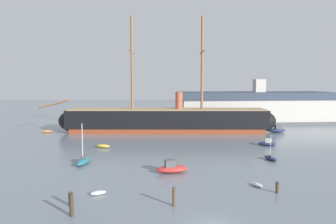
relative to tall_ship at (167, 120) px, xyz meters
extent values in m
cube|color=brown|center=(0.00, 0.00, -2.51)|extent=(49.11, 11.45, 1.27)
cube|color=black|center=(0.00, 0.00, 0.38)|extent=(51.16, 11.93, 4.53)
ellipsoid|color=black|center=(-23.23, 2.00, -0.25)|extent=(9.68, 7.60, 5.79)
ellipsoid|color=black|center=(23.23, -2.00, -0.25)|extent=(9.68, 7.60, 5.79)
cube|color=#9E7F5B|center=(0.00, 0.00, 2.78)|extent=(50.10, 11.24, 0.27)
cylinder|color=brown|center=(-8.84, 0.76, 14.42)|extent=(0.63, 0.63, 23.54)
cylinder|color=brown|center=(-8.84, 0.76, 17.24)|extent=(1.30, 12.14, 0.25)
cylinder|color=brown|center=(8.84, -0.76, 14.42)|extent=(0.63, 0.63, 23.54)
cylinder|color=brown|center=(8.84, -0.76, 17.24)|extent=(1.30, 12.14, 0.25)
cylinder|color=brown|center=(-28.91, 2.49, 4.11)|extent=(8.02, 1.14, 2.41)
cylinder|color=#9E4C33|center=(3.03, -0.26, 4.91)|extent=(1.81, 1.81, 4.53)
ellipsoid|color=silver|center=(-11.64, -45.77, -2.93)|extent=(2.03, 1.43, 0.44)
cube|color=beige|center=(-11.64, -45.77, -2.76)|extent=(0.41, 0.70, 0.07)
ellipsoid|color=silver|center=(7.89, -44.34, -2.94)|extent=(1.34, 1.93, 0.42)
cube|color=#4C4C51|center=(7.89, -44.34, -2.78)|extent=(0.67, 0.38, 0.06)
ellipsoid|color=#B22D28|center=(-2.18, -37.47, -2.61)|extent=(4.82, 2.41, 1.08)
cube|color=#4C4C51|center=(-2.50, -37.50, -1.74)|extent=(1.54, 1.40, 1.08)
ellipsoid|color=#236670|center=(-15.82, -31.28, -2.67)|extent=(2.40, 5.21, 0.95)
cube|color=#4C4C51|center=(-15.78, -31.03, -2.13)|extent=(1.04, 1.39, 0.50)
cylinder|color=silver|center=(-15.87, -31.53, 0.50)|extent=(0.13, 0.13, 5.77)
ellipsoid|color=#1E284C|center=(14.88, -31.32, -2.83)|extent=(1.62, 3.45, 0.63)
cube|color=#4C4C51|center=(14.92, -31.48, -2.48)|extent=(0.70, 0.92, 0.33)
cylinder|color=silver|center=(14.85, -31.15, -0.73)|extent=(0.08, 0.08, 3.82)
ellipsoid|color=gold|center=(-14.12, -18.66, -2.81)|extent=(3.15, 2.31, 0.68)
cube|color=#B2ADA3|center=(-14.12, -18.66, -2.55)|extent=(0.67, 1.08, 0.10)
ellipsoid|color=#1E284C|center=(18.89, -19.53, -2.73)|extent=(3.84, 3.00, 0.83)
cube|color=beige|center=(19.11, -19.65, -2.07)|extent=(1.42, 1.37, 0.83)
ellipsoid|color=orange|center=(-30.56, 1.77, -2.86)|extent=(2.63, 1.77, 0.57)
cube|color=beige|center=(-30.56, 1.77, -2.64)|extent=(0.49, 0.92, 0.09)
ellipsoid|color=#1E284C|center=(27.87, -2.89, -2.61)|extent=(4.68, 2.09, 1.08)
cube|color=#4C4C51|center=(28.19, -2.90, -1.75)|extent=(1.45, 1.30, 1.08)
ellipsoid|color=gray|center=(0.75, 10.20, -2.72)|extent=(4.55, 3.37, 0.85)
cube|color=#4C4C51|center=(0.56, 10.09, -2.24)|extent=(1.33, 1.19, 0.45)
cylinder|color=silver|center=(0.95, 10.31, 0.10)|extent=(0.11, 0.11, 5.14)
cylinder|color=#382B1E|center=(-13.43, -51.75, -2.01)|extent=(0.41, 0.41, 2.28)
cylinder|color=#4C3D2D|center=(-14.11, -49.02, -2.40)|extent=(0.44, 0.44, 1.49)
cylinder|color=#423323|center=(9.41, -46.90, -2.47)|extent=(0.39, 0.39, 1.35)
cylinder|color=#4C3D2D|center=(-3.16, -49.94, -2.14)|extent=(0.38, 0.38, 2.00)
cube|color=#565659|center=(29.23, 17.99, -2.75)|extent=(51.78, 17.96, 0.80)
cube|color=#BCB7AD|center=(29.23, 17.99, 0.92)|extent=(47.07, 14.97, 6.53)
cube|color=#333D4C|center=(29.23, 17.99, 5.32)|extent=(48.01, 15.27, 2.26)
cube|color=#BCB7AD|center=(30.69, 17.99, 8.46)|extent=(3.20, 3.20, 4.03)
camera|label=1|loc=(-6.53, -83.50, 10.13)|focal=35.15mm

